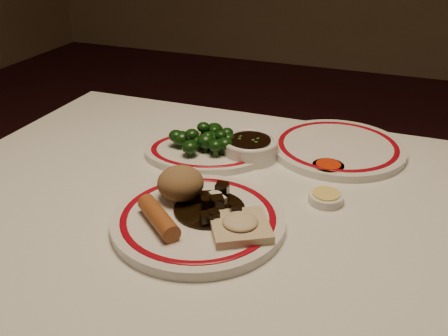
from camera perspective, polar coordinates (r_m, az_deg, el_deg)
dining_table at (r=0.94m, az=0.82°, el=-9.33°), size 1.20×0.90×0.75m
main_plate at (r=0.84m, az=-2.94°, el=-5.95°), size 0.31×0.31×0.02m
rice_mound at (r=0.88m, az=-4.99°, el=-1.74°), size 0.08×0.08×0.06m
spring_roll at (r=0.81m, az=-7.49°, el=-5.63°), size 0.10×0.09×0.03m
fried_wonton at (r=0.80m, az=1.86°, el=-6.56°), size 0.12×0.12×0.03m
stirfry_heap at (r=0.85m, az=-1.35°, el=-4.30°), size 0.12×0.12×0.03m
broccoli_plate at (r=1.07m, az=-2.10°, el=1.88°), size 0.30×0.28×0.02m
broccoli_pile at (r=1.06m, az=-2.20°, el=3.39°), size 0.14×0.12×0.05m
soy_bowl at (r=1.06m, az=2.98°, el=2.22°), size 0.12×0.12×0.04m
sweet_sour_dish at (r=1.03m, az=11.81°, el=-0.02°), size 0.06×0.06×0.02m
mustard_dish at (r=0.92m, az=11.55°, el=-3.35°), size 0.06×0.06×0.02m
far_plate at (r=1.12m, az=12.86°, el=2.32°), size 0.32×0.32×0.02m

